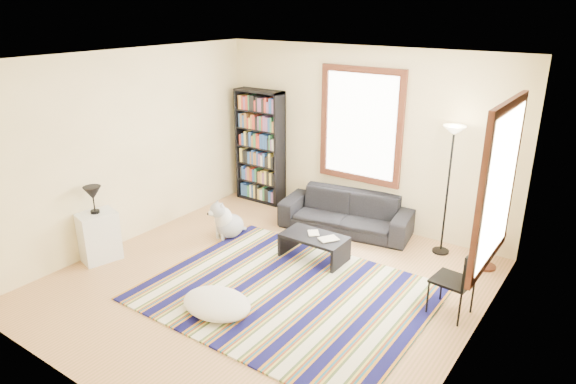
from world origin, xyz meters
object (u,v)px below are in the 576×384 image
Objects in this scene: floor_lamp at (447,192)px; side_table at (488,250)px; bookshelf at (260,147)px; floor_cushion at (217,303)px; white_cabinet at (99,236)px; sofa at (346,212)px; folding_chair at (452,280)px; coffee_table at (314,247)px; dog at (230,219)px.

floor_lamp is 3.44× the size of side_table.
bookshelf is at bearing 176.19° from side_table.
bookshelf is 3.42m from floor_lamp.
floor_cushion is 1.24× the size of white_cabinet.
floor_lamp is 4.88m from white_cabinet.
sofa is 2.52m from folding_chair.
sofa is at bearing 95.89° from coffee_table.
dog is at bearing 72.76° from white_cabinet.
folding_chair is (4.03, -1.64, -0.57)m from bookshelf.
bookshelf is at bearing 97.08° from white_cabinet.
floor_lamp reaches higher than floor_cushion.
folding_chair reaches higher than dog.
dog reaches higher than coffee_table.
floor_lamp is 2.66× the size of white_cabinet.
floor_cushion is (1.80, -3.16, -0.89)m from bookshelf.
dog is (1.00, 1.60, -0.05)m from white_cabinet.
bookshelf is 3.75m from floor_cushion.
coffee_table is at bearing -93.70° from sofa.
bookshelf reaches higher than side_table.
bookshelf is at bearing 163.77° from folding_chair.
folding_chair reaches higher than white_cabinet.
sofa is 3.40× the size of dog.
sofa is 2.27× the size of coffee_table.
side_table is 5.32m from white_cabinet.
coffee_table is at bearing 49.80° from white_cabinet.
floor_lamp is 3.10× the size of dog.
coffee_table is at bearing -151.12° from side_table.
dog is at bearing 126.72° from floor_cushion.
dog is at bearing -69.12° from bookshelf.
dog is at bearing -160.41° from side_table.
bookshelf reaches higher than floor_cushion.
white_cabinet is at bearing -155.71° from folding_chair.
floor_cushion is at bearing -139.70° from folding_chair.
sofa is at bearing 65.47° from white_cabinet.
floor_cushion is at bearing -101.70° from sofa.
coffee_table is 2.03m from folding_chair.
floor_lamp is at bearing 171.24° from side_table.
coffee_table is 1.67× the size of side_table.
floor_cushion is (-0.22, -1.76, -0.07)m from coffee_table.
sofa is 2.90m from floor_cushion.
bookshelf is 2.33× the size of folding_chair.
folding_chair is (0.61, -1.47, -0.50)m from floor_lamp.
side_table reaches higher than coffee_table.
folding_chair reaches higher than side_table.
sofa is 1.64m from floor_lamp.
white_cabinet reaches higher than sofa.
sofa is 2.35× the size of floor_cushion.
sofa is 3.78× the size of side_table.
floor_cushion is 2.71m from folding_chair.
coffee_table is at bearing -138.46° from floor_lamp.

